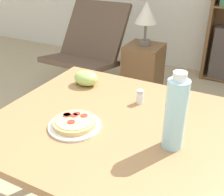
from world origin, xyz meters
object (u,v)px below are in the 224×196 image
object	(u,v)px
salt_shaker	(140,97)
lounge_chair_near	(87,64)
table_lamp	(146,15)
grape_bunch	(86,78)
drink_bottle	(175,114)
side_table	(143,71)
pizza_on_plate	(75,124)

from	to	relation	value
salt_shaker	lounge_chair_near	world-z (taller)	lounge_chair_near
salt_shaker	table_lamp	size ratio (longest dim) A/B	0.16
salt_shaker	grape_bunch	bearing A→B (deg)	170.75
drink_bottle	side_table	bearing A→B (deg)	114.48
grape_bunch	lounge_chair_near	xyz separation A→B (m)	(-0.77, 1.20, -0.48)
side_table	drink_bottle	bearing A→B (deg)	-65.52
drink_bottle	side_table	world-z (taller)	drink_bottle
pizza_on_plate	drink_bottle	world-z (taller)	drink_bottle
side_table	table_lamp	size ratio (longest dim) A/B	1.35
pizza_on_plate	lounge_chair_near	xyz separation A→B (m)	(-0.94, 1.56, -0.45)
drink_bottle	table_lamp	distance (m)	1.78
pizza_on_plate	salt_shaker	size ratio (longest dim) A/B	3.23
pizza_on_plate	table_lamp	world-z (taller)	table_lamp
pizza_on_plate	lounge_chair_near	world-z (taller)	lounge_chair_near
pizza_on_plate	grape_bunch	distance (m)	0.40
grape_bunch	salt_shaker	world-z (taller)	grape_bunch
salt_shaker	table_lamp	world-z (taller)	table_lamp
lounge_chair_near	salt_shaker	bearing A→B (deg)	-47.77
drink_bottle	lounge_chair_near	bearing A→B (deg)	131.40
lounge_chair_near	side_table	distance (m)	0.60
grape_bunch	salt_shaker	bearing A→B (deg)	-9.25
salt_shaker	lounge_chair_near	size ratio (longest dim) A/B	0.08
drink_bottle	side_table	distance (m)	1.88
drink_bottle	salt_shaker	size ratio (longest dim) A/B	4.40
drink_bottle	grape_bunch	bearing A→B (deg)	151.85
pizza_on_plate	grape_bunch	size ratio (longest dim) A/B	1.63
lounge_chair_near	grape_bunch	bearing A→B (deg)	-56.32
pizza_on_plate	side_table	world-z (taller)	pizza_on_plate
salt_shaker	pizza_on_plate	bearing A→B (deg)	-117.38
drink_bottle	lounge_chair_near	size ratio (longest dim) A/B	0.33
pizza_on_plate	grape_bunch	bearing A→B (deg)	115.50
grape_bunch	salt_shaker	distance (m)	0.33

